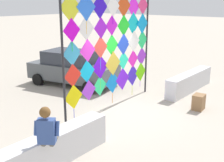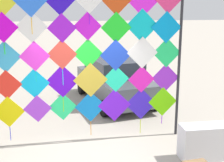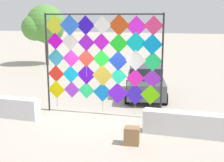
# 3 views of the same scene
# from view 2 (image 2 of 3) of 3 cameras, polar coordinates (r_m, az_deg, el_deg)

# --- Properties ---
(ground) EXTENTS (120.00, 120.00, 0.00)m
(ground) POSITION_cam_2_polar(r_m,az_deg,el_deg) (7.34, -4.40, -13.26)
(ground) COLOR #ADA393
(kite_display_rack) EXTENTS (4.60, 0.26, 3.93)m
(kite_display_rack) POSITION_cam_2_polar(r_m,az_deg,el_deg) (7.33, -3.96, 5.52)
(kite_display_rack) COLOR #232328
(kite_display_rack) RESTS_ON ground
(parked_car) EXTENTS (2.49, 4.17, 1.52)m
(parked_car) POSITION_cam_2_polar(r_m,az_deg,el_deg) (10.89, 0.43, 0.20)
(parked_car) COLOR #4C5156
(parked_car) RESTS_ON ground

